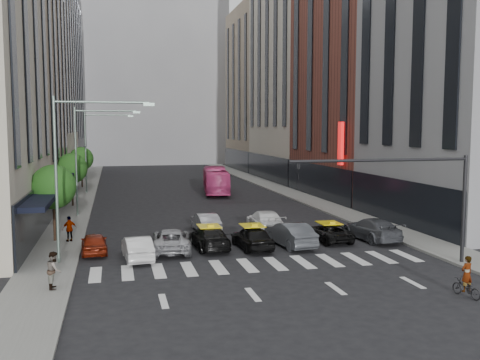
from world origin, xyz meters
TOP-DOWN VIEW (x-y plane):
  - ground at (0.00, 0.00)m, footprint 160.00×160.00m
  - sidewalk_left at (-11.50, 30.00)m, footprint 3.00×96.00m
  - sidewalk_right at (11.50, 30.00)m, footprint 3.00×96.00m
  - building_left_b at (-17.00, 28.00)m, footprint 8.00×16.00m
  - building_left_c at (-17.00, 46.00)m, footprint 8.00×20.00m
  - building_left_d at (-17.00, 65.00)m, footprint 8.00×18.00m
  - building_right_a at (17.00, 10.00)m, footprint 8.00×16.00m
  - building_right_b at (17.00, 27.00)m, footprint 8.00×18.00m
  - building_right_c at (17.00, 46.00)m, footprint 8.00×20.00m
  - building_right_d at (17.00, 65.00)m, footprint 8.00×18.00m
  - building_far at (0.00, 85.00)m, footprint 30.00×10.00m
  - tree_near at (-11.80, 10.00)m, footprint 2.88×2.88m
  - tree_mid at (-11.80, 26.00)m, footprint 2.88×2.88m
  - tree_far at (-11.80, 42.00)m, footprint 2.88×2.88m
  - streetlamp_near at (-10.04, 4.00)m, footprint 5.38×0.25m
  - streetlamp_mid at (-10.04, 20.00)m, footprint 5.38×0.25m
  - streetlamp_far at (-10.04, 36.00)m, footprint 5.38×0.25m
  - traffic_signal at (7.69, -1.00)m, footprint 10.10×0.20m
  - liberty_sign at (12.60, 20.00)m, footprint 0.30×0.70m
  - car_red at (-9.20, 6.29)m, footprint 1.68×3.76m
  - car_white_front at (-6.77, 4.20)m, footprint 1.77×4.21m
  - car_silver at (-4.66, 5.79)m, footprint 2.80×5.18m
  - taxi_left at (-2.30, 6.05)m, footprint 2.20×4.85m
  - taxi_center at (0.26, 5.24)m, footprint 2.01×4.38m
  - car_grey_mid at (2.79, 5.49)m, footprint 2.24×4.85m
  - taxi_right at (5.78, 6.36)m, footprint 2.11×4.33m
  - car_grey_curb at (8.68, 6.01)m, footprint 2.56×5.26m
  - car_row2_left at (-1.62, 11.35)m, footprint 1.71×4.21m
  - car_row2_right at (2.59, 10.47)m, footprint 2.51×5.39m
  - bus at (3.28, 33.17)m, footprint 3.86×10.83m
  - motorcycle at (7.10, -6.02)m, footprint 0.83×1.65m
  - rider at (7.10, -6.02)m, footprint 0.65×0.49m
  - pedestrian_near at (-10.73, -0.96)m, footprint 0.68×0.86m
  - pedestrian_far at (-10.83, 9.43)m, footprint 1.04×0.80m

SIDE VIEW (x-z plane):
  - ground at x=0.00m, z-range 0.00..0.00m
  - sidewalk_left at x=-11.50m, z-range 0.00..0.15m
  - sidewalk_right at x=11.50m, z-range 0.00..0.15m
  - motorcycle at x=7.10m, z-range 0.00..0.83m
  - taxi_right at x=5.78m, z-range 0.00..1.18m
  - car_red at x=-9.20m, z-range 0.00..1.26m
  - car_white_front at x=-6.77m, z-range 0.00..1.35m
  - car_row2_left at x=-1.62m, z-range 0.00..1.36m
  - taxi_left at x=-2.30m, z-range 0.00..1.38m
  - car_silver at x=-4.66m, z-range 0.00..1.38m
  - taxi_center at x=0.26m, z-range 0.00..1.45m
  - car_grey_curb at x=8.68m, z-range 0.00..1.47m
  - car_row2_right at x=2.59m, z-range 0.00..1.52m
  - car_grey_mid at x=2.79m, z-range 0.00..1.54m
  - pedestrian_far at x=-10.83m, z-range 0.15..1.80m
  - pedestrian_near at x=-10.73m, z-range 0.15..1.86m
  - bus at x=3.28m, z-range 0.00..2.95m
  - rider at x=7.10m, z-range 0.83..2.44m
  - tree_near at x=-11.80m, z-range 1.18..6.13m
  - tree_mid at x=-11.80m, z-range 1.18..6.13m
  - tree_far at x=-11.80m, z-range 1.18..6.13m
  - traffic_signal at x=7.69m, z-range 1.47..7.47m
  - streetlamp_near at x=-10.04m, z-range 1.40..10.40m
  - streetlamp_mid at x=-10.04m, z-range 1.40..10.40m
  - streetlamp_far at x=-10.04m, z-range 1.40..10.40m
  - liberty_sign at x=12.60m, z-range 4.00..8.00m
  - building_left_b at x=-17.00m, z-range 0.00..24.00m
  - building_right_b at x=17.00m, z-range 0.00..26.00m
  - building_right_d at x=17.00m, z-range 0.00..28.00m
  - building_left_d at x=-17.00m, z-range 0.00..30.00m
  - building_right_a at x=17.00m, z-range 0.00..32.00m
  - building_left_c at x=-17.00m, z-range 0.00..36.00m
  - building_far at x=0.00m, z-range 0.00..36.00m
  - building_right_c at x=17.00m, z-range 0.00..40.00m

